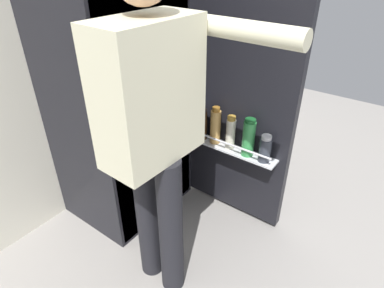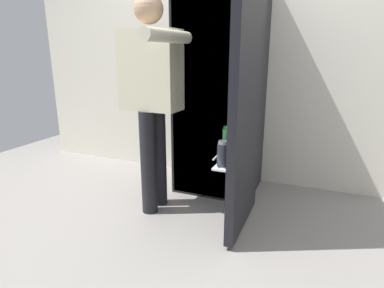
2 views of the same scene
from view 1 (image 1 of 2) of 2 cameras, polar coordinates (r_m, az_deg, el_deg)
name	(u,v)px [view 1 (image 1 of 2)]	position (r m, az deg, el deg)	size (l,w,h in m)	color
ground_plane	(190,232)	(2.18, -0.42, -15.10)	(5.75, 5.75, 0.00)	gray
kitchen_wall	(68,9)	(2.17, -20.85, 21.22)	(4.40, 0.10, 2.53)	silver
refrigerator	(128,81)	(1.97, -11.22, 10.73)	(0.75, 1.26, 1.81)	black
person	(153,121)	(1.35, -6.76, 4.07)	(0.53, 0.75, 1.61)	black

